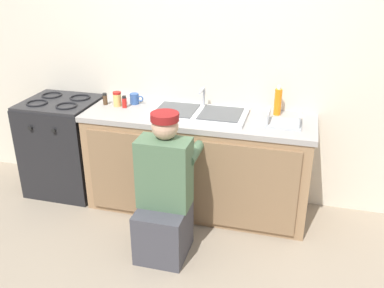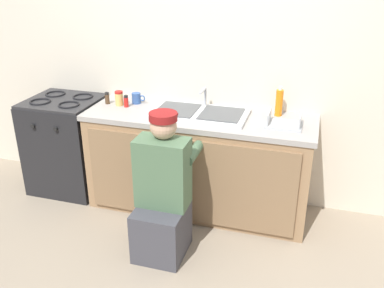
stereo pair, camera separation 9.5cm
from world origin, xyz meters
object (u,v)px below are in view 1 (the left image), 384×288
Objects in this scene: spice_bottle_red at (124,102)px; coffee_mug at (135,99)px; dish_rack_tray at (284,122)px; sink_double_basin at (198,113)px; soap_bottle_orange at (278,102)px; stove_range at (65,146)px; plumber_person at (164,198)px; spice_bottle_pepper at (105,99)px; condiment_jar at (117,99)px.

coffee_mug is at bearing 67.44° from spice_bottle_red.
coffee_mug is at bearing 172.12° from dish_rack_tray.
sink_double_basin is 0.66m from soap_bottle_orange.
plumber_person is (1.22, -0.68, 0.01)m from stove_range.
soap_bottle_orange is (1.25, 0.05, 0.07)m from coffee_mug.
dish_rack_tray reaches higher than spice_bottle_pepper.
coffee_mug is at bearing 37.11° from condiment_jar.
coffee_mug is (-0.62, 0.14, 0.03)m from sink_double_basin.
sink_double_basin is 0.89× the size of stove_range.
stove_range is 8.61× the size of spice_bottle_red.
plumber_person reaches higher than dish_rack_tray.
spice_bottle_red is at bearing 178.04° from sink_double_basin.
soap_bottle_orange is at bearing 107.02° from dish_rack_tray.
spice_bottle_red is at bearing -8.74° from spice_bottle_pepper.
soap_bottle_orange reaches higher than coffee_mug.
condiment_jar reaches higher than dish_rack_tray.
soap_bottle_orange reaches higher than spice_bottle_pepper.
dish_rack_tray is at bearing -3.49° from condiment_jar.
spice_bottle_red is 0.13m from coffee_mug.
dish_rack_tray is at bearing -1.16° from stove_range.
spice_bottle_red is at bearing 129.80° from plumber_person.
condiment_jar is 0.08m from spice_bottle_red.
spice_bottle_red is (-0.59, 0.71, 0.47)m from plumber_person.
condiment_jar is 0.16m from coffee_mug.
dish_rack_tray is at bearing -2.74° from spice_bottle_red.
spice_bottle_pepper is at bearing 176.50° from dish_rack_tray.
spice_bottle_red is (0.08, -0.02, -0.01)m from condiment_jar.
condiment_jar is 0.51× the size of soap_bottle_orange.
sink_double_basin is 0.75m from condiment_jar.
coffee_mug is at bearing 11.87° from stove_range.
coffee_mug is (0.68, 0.14, 0.48)m from stove_range.
sink_double_basin reaches higher than stove_range.
sink_double_basin is 0.70m from dish_rack_tray.
sink_double_basin is at bearing -3.52° from spice_bottle_pepper.
dish_rack_tray is at bearing -72.98° from soap_bottle_orange.
spice_bottle_red is 1.37m from dish_rack_tray.
spice_bottle_pepper is at bearing 176.48° from sink_double_basin.
dish_rack_tray is (1.44, -0.09, -0.04)m from condiment_jar.
stove_range is 3.61× the size of soap_bottle_orange.
stove_range is at bearing -177.71° from spice_bottle_red.
dish_rack_tray is (0.07, -0.23, -0.09)m from soap_bottle_orange.
stove_range is (-1.30, -0.00, -0.45)m from sink_double_basin.
plumber_person is at bearing -96.79° from sink_double_basin.
condiment_jar is 0.46× the size of dish_rack_tray.
sink_double_basin is at bearing -1.96° from spice_bottle_red.
soap_bottle_orange is (1.50, 0.13, 0.06)m from spice_bottle_pepper.
condiment_jar is at bearing 163.52° from spice_bottle_red.
sink_double_basin is 0.81m from plumber_person.
soap_bottle_orange reaches higher than spice_bottle_red.
spice_bottle_red is at bearing -112.56° from coffee_mug.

